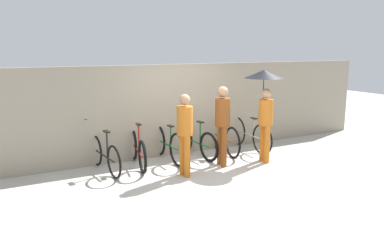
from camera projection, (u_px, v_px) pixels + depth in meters
ground_plane at (212, 176)px, 7.53m from camera, size 30.00×30.00×0.00m
back_wall at (174, 110)px, 8.91m from camera, size 11.67×0.12×2.16m
parked_bicycle_0 at (104, 155)px, 7.75m from camera, size 0.44×1.69×1.06m
parked_bicycle_1 at (138, 150)px, 8.11m from camera, size 0.46×1.73×1.11m
parked_bicycle_2 at (167, 144)px, 8.50m from camera, size 0.44×1.77×1.08m
parked_bicycle_3 at (196, 142)px, 8.83m from camera, size 0.44×1.71×0.97m
parked_bicycle_4 at (223, 137)px, 9.13m from camera, size 0.44×1.74×1.05m
parked_bicycle_5 at (249, 134)px, 9.42m from camera, size 0.44×1.85×1.01m
pedestrian_leading at (185, 129)px, 7.38m from camera, size 0.32×0.32×1.66m
pedestrian_center at (222, 120)px, 8.01m from camera, size 0.32×0.32×1.74m
pedestrian_trailing at (265, 93)px, 8.27m from camera, size 0.87×0.87×2.06m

